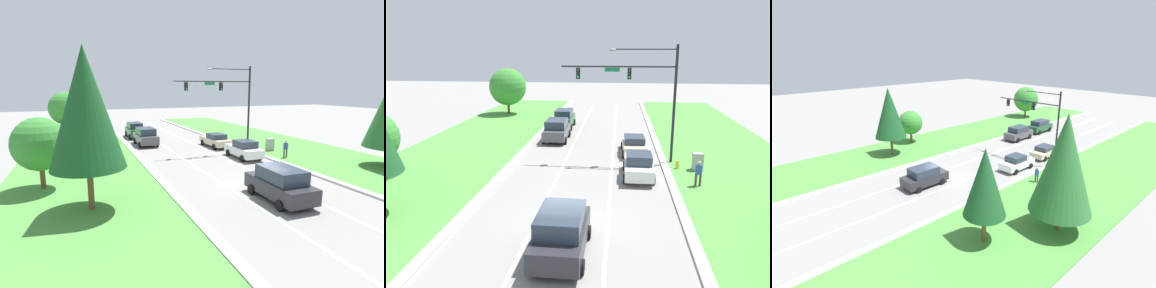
{
  "view_description": "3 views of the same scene",
  "coord_description": "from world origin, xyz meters",
  "views": [
    {
      "loc": [
        -10.88,
        -15.56,
        6.45
      ],
      "look_at": [
        -2.09,
        7.05,
        1.93
      ],
      "focal_mm": 28.0,
      "sensor_mm": 36.0,
      "label": 1
    },
    {
      "loc": [
        2.19,
        -15.84,
        8.37
      ],
      "look_at": [
        -0.37,
        7.36,
        2.42
      ],
      "focal_mm": 35.0,
      "sensor_mm": 36.0,
      "label": 2
    },
    {
      "loc": [
        22.58,
        -17.62,
        12.98
      ],
      "look_at": [
        -1.79,
        5.13,
        2.42
      ],
      "focal_mm": 28.0,
      "sensor_mm": 36.0,
      "label": 3
    }
  ],
  "objects": [
    {
      "name": "lane_stripe_inner_right",
      "position": [
        1.8,
        0.0,
        0.0
      ],
      "size": [
        0.14,
        81.0,
        0.01
      ],
      "color": "white",
      "rests_on": "ground_plane"
    },
    {
      "name": "fire_hydrant",
      "position": [
        6.45,
        10.24,
        0.34
      ],
      "size": [
        0.34,
        0.2,
        0.7
      ],
      "color": "gold",
      "rests_on": "ground_plane"
    },
    {
      "name": "white_sedan",
      "position": [
        3.6,
        8.27,
        0.83
      ],
      "size": [
        2.05,
        4.36,
        1.69
      ],
      "rotation": [
        0.0,
        0.0,
        -0.01
      ],
      "color": "white",
      "rests_on": "ground_plane"
    },
    {
      "name": "curb_strip_right",
      "position": [
        5.65,
        0.0,
        0.07
      ],
      "size": [
        0.5,
        90.0,
        0.15
      ],
      "color": "beige",
      "rests_on": "ground_plane"
    },
    {
      "name": "pedestrian",
      "position": [
        7.21,
        6.81,
        0.94
      ],
      "size": [
        0.4,
        0.26,
        1.69
      ],
      "rotation": [
        0.0,
        0.0,
        3.02
      ],
      "color": "#42382D",
      "rests_on": "ground_plane"
    },
    {
      "name": "charcoal_suv",
      "position": [
        -0.05,
        -1.86,
        0.99
      ],
      "size": [
        2.26,
        4.57,
        1.96
      ],
      "rotation": [
        0.0,
        0.0,
        -0.01
      ],
      "color": "#28282D",
      "rests_on": "ground_plane"
    },
    {
      "name": "lane_stripe_inner_left",
      "position": [
        -1.8,
        0.0,
        0.0
      ],
      "size": [
        0.14,
        81.0,
        0.01
      ],
      "color": "white",
      "rests_on": "ground_plane"
    },
    {
      "name": "traffic_signal_mast",
      "position": [
        3.9,
        11.84,
        5.77
      ],
      "size": [
        8.39,
        0.41,
        8.69
      ],
      "color": "black",
      "rests_on": "ground_plane"
    },
    {
      "name": "curb_strip_left",
      "position": [
        -5.65,
        0.0,
        0.07
      ],
      "size": [
        0.5,
        90.0,
        0.15
      ],
      "color": "beige",
      "rests_on": "ground_plane"
    },
    {
      "name": "ground_plane",
      "position": [
        0.0,
        0.0,
        0.0
      ],
      "size": [
        160.0,
        160.0,
        0.0
      ],
      "primitive_type": "plane",
      "color": "gray"
    },
    {
      "name": "utility_cabinet",
      "position": [
        7.8,
        10.06,
        0.65
      ],
      "size": [
        0.7,
        0.6,
        1.3
      ],
      "color": "#9E9E99",
      "rests_on": "ground_plane"
    },
    {
      "name": "oak_far_left_tree",
      "position": [
        -12.2,
        31.61,
        3.59
      ],
      "size": [
        4.74,
        4.74,
        5.97
      ],
      "color": "brown",
      "rests_on": "ground_plane"
    },
    {
      "name": "champagne_sedan",
      "position": [
        3.49,
        14.18,
        0.76
      ],
      "size": [
        2.1,
        4.64,
        1.51
      ],
      "rotation": [
        0.0,
        0.0,
        0.03
      ],
      "color": "beige",
      "rests_on": "ground_plane"
    },
    {
      "name": "graphite_suv",
      "position": [
        -3.55,
        18.04,
        1.02
      ],
      "size": [
        2.26,
        4.74,
        1.99
      ],
      "rotation": [
        0.0,
        0.0,
        0.01
      ],
      "color": "#4C4C51",
      "rests_on": "ground_plane"
    },
    {
      "name": "forest_suv",
      "position": [
        -3.71,
        23.96,
        1.03
      ],
      "size": [
        2.07,
        4.68,
        1.99
      ],
      "rotation": [
        0.0,
        0.0,
        0.0
      ],
      "color": "#235633",
      "rests_on": "ground_plane"
    }
  ]
}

